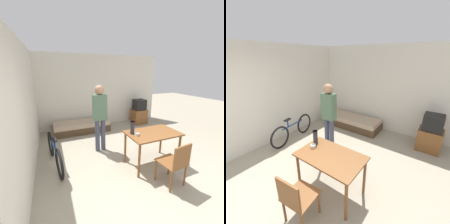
{
  "view_description": "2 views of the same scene",
  "coord_description": "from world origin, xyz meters",
  "views": [
    {
      "loc": [
        -1.67,
        -1.67,
        2.08
      ],
      "look_at": [
        -0.05,
        2.21,
        0.94
      ],
      "focal_mm": 24.0,
      "sensor_mm": 36.0,
      "label": 1
    },
    {
      "loc": [
        1.69,
        -0.83,
        2.37
      ],
      "look_at": [
        -0.35,
        2.0,
        1.06
      ],
      "focal_mm": 24.0,
      "sensor_mm": 36.0,
      "label": 2
    }
  ],
  "objects": [
    {
      "name": "ground_plane",
      "position": [
        0.0,
        0.0,
        0.0
      ],
      "size": [
        20.0,
        20.0,
        0.0
      ],
      "primitive_type": "plane",
      "color": "#9E937F"
    },
    {
      "name": "wall_back",
      "position": [
        0.0,
        3.88,
        1.35
      ],
      "size": [
        5.24,
        0.06,
        2.7
      ],
      "color": "silver",
      "rests_on": "ground_plane"
    },
    {
      "name": "wall_left",
      "position": [
        -2.15,
        1.93,
        1.35
      ],
      "size": [
        0.06,
        4.85,
        2.7
      ],
      "color": "silver",
      "rests_on": "ground_plane"
    },
    {
      "name": "daybed",
      "position": [
        -0.73,
        3.39,
        0.18
      ],
      "size": [
        1.94,
        0.76,
        0.37
      ],
      "color": "#4C3823",
      "rests_on": "ground_plane"
    },
    {
      "name": "tv",
      "position": [
        1.63,
        3.36,
        0.46
      ],
      "size": [
        0.57,
        0.47,
        1.0
      ],
      "color": "brown",
      "rests_on": "ground_plane"
    },
    {
      "name": "dining_table",
      "position": [
        0.34,
        0.82,
        0.67
      ],
      "size": [
        1.16,
        0.71,
        0.78
      ],
      "color": "brown",
      "rests_on": "ground_plane"
    },
    {
      "name": "wooden_chair",
      "position": [
        0.31,
        0.07,
        0.5
      ],
      "size": [
        0.49,
        0.49,
        0.88
      ],
      "color": "brown",
      "rests_on": "ground_plane"
    },
    {
      "name": "bicycle",
      "position": [
        -1.7,
        1.61,
        0.32
      ],
      "size": [
        0.28,
        1.61,
        0.72
      ],
      "color": "black",
      "rests_on": "ground_plane"
    },
    {
      "name": "person_standing",
      "position": [
        -0.53,
        1.86,
        1.04
      ],
      "size": [
        0.34,
        0.24,
        1.76
      ],
      "color": "#3D4256",
      "rests_on": "ground_plane"
    },
    {
      "name": "thermos_flask",
      "position": [
        -0.11,
        0.93,
        0.93
      ],
      "size": [
        0.09,
        0.09,
        0.28
      ],
      "color": "#2D2D33",
      "rests_on": "dining_table"
    },
    {
      "name": "mate_bowl",
      "position": [
        -0.06,
        0.82,
        0.81
      ],
      "size": [
        0.1,
        0.1,
        0.06
      ],
      "color": "beige",
      "rests_on": "dining_table"
    }
  ]
}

